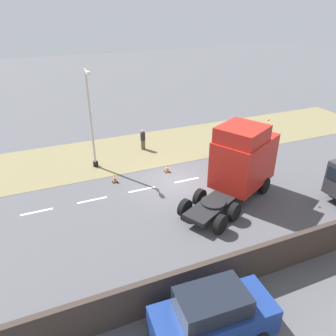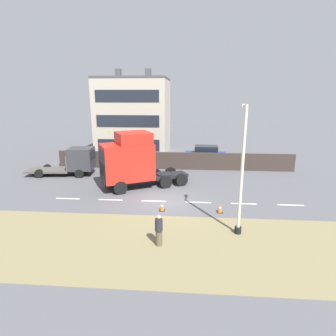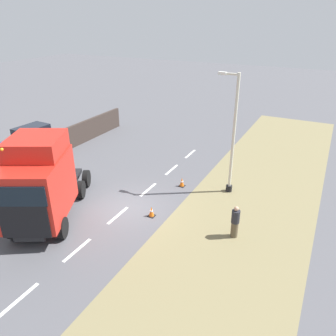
# 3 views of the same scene
# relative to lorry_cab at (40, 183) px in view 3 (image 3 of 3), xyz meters

# --- Properties ---
(ground_plane) EXTENTS (120.00, 120.00, 0.00)m
(ground_plane) POSITION_rel_lorry_cab_xyz_m (-2.83, -3.12, -2.30)
(ground_plane) COLOR #515156
(ground_plane) RESTS_ON ground
(grass_verge) EXTENTS (7.00, 44.00, 0.01)m
(grass_verge) POSITION_rel_lorry_cab_xyz_m (-8.83, -3.12, -2.29)
(grass_verge) COLOR olive
(grass_verge) RESTS_ON ground
(lane_markings) EXTENTS (0.16, 17.80, 0.00)m
(lane_markings) POSITION_rel_lorry_cab_xyz_m (-2.83, -3.82, -2.30)
(lane_markings) COLOR white
(lane_markings) RESTS_ON ground
(boundary_wall) EXTENTS (0.25, 24.00, 1.75)m
(boundary_wall) POSITION_rel_lorry_cab_xyz_m (6.17, -3.12, -1.43)
(boundary_wall) COLOR #382D28
(boundary_wall) RESTS_ON ground
(lorry_cab) EXTENTS (5.42, 7.27, 4.71)m
(lorry_cab) POSITION_rel_lorry_cab_xyz_m (0.00, 0.00, 0.00)
(lorry_cab) COLOR black
(lorry_cab) RESTS_ON ground
(parked_car) EXTENTS (2.10, 4.49, 2.15)m
(parked_car) POSITION_rel_lorry_cab_xyz_m (7.93, -6.40, -1.26)
(parked_car) COLOR navy
(parked_car) RESTS_ON ground
(lamp_post) EXTENTS (1.30, 0.37, 7.00)m
(lamp_post) POSITION_rel_lorry_cab_xyz_m (-7.21, -7.47, 0.87)
(lamp_post) COLOR black
(lamp_post) RESTS_ON ground
(pedestrian) EXTENTS (0.39, 0.39, 1.68)m
(pedestrian) POSITION_rel_lorry_cab_xyz_m (-8.86, -3.25, -1.48)
(pedestrian) COLOR brown
(pedestrian) RESTS_ON ground
(traffic_cone_lead) EXTENTS (0.36, 0.36, 0.58)m
(traffic_cone_lead) POSITION_rel_lorry_cab_xyz_m (-4.47, -6.76, -2.02)
(traffic_cone_lead) COLOR black
(traffic_cone_lead) RESTS_ON ground
(traffic_cone_trailing) EXTENTS (0.36, 0.36, 0.58)m
(traffic_cone_trailing) POSITION_rel_lorry_cab_xyz_m (-4.46, -2.97, -2.02)
(traffic_cone_trailing) COLOR black
(traffic_cone_trailing) RESTS_ON ground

